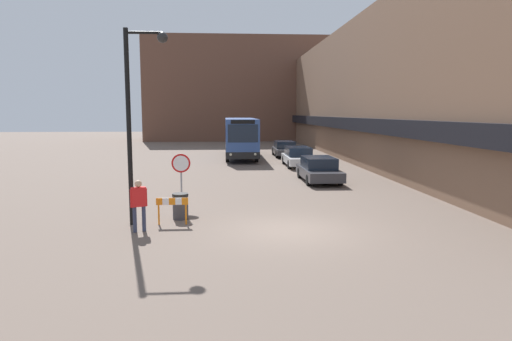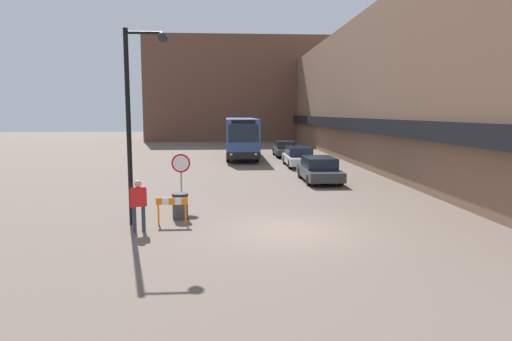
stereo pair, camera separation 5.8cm
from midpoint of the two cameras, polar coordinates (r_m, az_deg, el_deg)
The scene contains 12 objects.
ground_plane at distance 15.25m, azimuth 4.14°, elevation -7.47°, with size 160.00×160.00×0.00m, color #66564C.
building_row_right at distance 40.46m, azimuth 13.76°, elevation 9.23°, with size 5.50×60.00×10.86m.
building_backdrop_far at distance 65.39m, azimuth -1.94°, elevation 10.04°, with size 26.00×8.00×14.12m.
city_bus at distance 39.36m, azimuth -1.84°, elevation 4.26°, with size 2.57×11.47×3.37m.
parked_car_front at distance 25.95m, azimuth 7.97°, elevation 0.15°, with size 1.93×4.69×1.38m.
parked_car_middle at distance 33.13m, azimuth 5.41°, elevation 1.75°, with size 1.92×4.90×1.40m.
parked_car_back at distance 40.56m, azimuth 3.73°, elevation 2.75°, with size 1.92×4.60×1.35m.
stop_sign at distance 18.69m, azimuth -9.27°, elevation 0.20°, with size 0.76×0.08×2.22m.
street_lamp at distance 16.04m, azimuth -14.65°, elevation 7.83°, with size 1.46×0.36×6.65m.
pedestrian at distance 15.31m, azimuth -14.38°, elevation -3.69°, with size 0.51×0.38×1.70m.
trash_bin at distance 16.92m, azimuth -9.35°, elevation -4.41°, with size 0.59×0.59×0.95m.
construction_barricade at distance 16.10m, azimuth -10.37°, elevation -4.34°, with size 1.10×0.06×0.94m.
Camera 2 is at (-2.01, -14.61, 3.87)m, focal length 32.00 mm.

